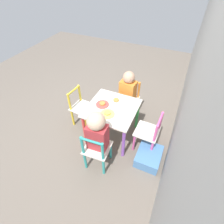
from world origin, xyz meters
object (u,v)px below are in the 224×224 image
Objects in this scene: plate_front at (102,104)px; chair_yellow at (81,108)px; chair_orange at (128,99)px; plate_right at (108,114)px; chair_pink at (149,133)px; child_left at (127,92)px; storage_bin at (149,156)px; child_right at (98,134)px; chair_teal at (97,150)px; plate_left at (116,101)px; kids_table at (112,112)px.

chair_yellow is at bearing -97.05° from plate_front.
chair_orange is 0.63m from plate_right.
child_left reaches higher than chair_pink.
storage_bin is (0.17, 0.07, -0.19)m from chair_pink.
child_left is at bearing -94.70° from child_right.
chair_teal is at bearing -84.94° from child_left.
child_right is 0.68m from storage_bin.
child_right is (0.45, 0.49, 0.20)m from chair_yellow.
chair_pink is 3.48× the size of plate_left.
child_left reaches higher than kids_table.
plate_left and plate_right have the same top height.
chair_pink is 0.53m from plate_left.
plate_right is at bearing -88.87° from chair_orange.
chair_yellow is at bearing -91.64° from chair_pink.
child_right is at bearing 20.22° from plate_front.
chair_orange and chair_yellow have the same top height.
child_left reaches higher than chair_teal.
plate_right is 0.17m from plate_front.
chair_pink is 0.74× the size of child_left.
child_left reaches higher than plate_right.
plate_front is (0.12, -0.12, 0.00)m from plate_left.
child_right is at bearing -46.43° from chair_pink.
chair_orange reaches higher than kids_table.
plate_right is at bearing -75.29° from chair_pink.
chair_teal is at bearing -130.42° from chair_yellow.
chair_yellow is at bearing -95.22° from kids_table.
storage_bin is at bearing -154.82° from chair_teal.
plate_left is at bearing -92.35° from child_left.
chair_orange is 0.41m from plate_left.
chair_orange reaches higher than plate_left.
chair_yellow is 1.05m from storage_bin.
chair_yellow is at bearing -80.35° from plate_left.
chair_yellow and chair_pink have the same top height.
plate_front is (-0.02, -0.59, 0.22)m from chair_pink.
child_right is (0.39, -0.44, 0.20)m from chair_pink.
plate_left is (-0.14, -0.47, 0.22)m from chair_pink.
storage_bin is (-0.22, 0.51, -0.39)m from child_right.
child_right is at bearing -127.07° from chair_yellow.
chair_teal is (0.46, 0.03, -0.14)m from kids_table.
plate_left is 0.17m from plate_front.
chair_teal is 0.63m from plate_left.
chair_orange is 3.48× the size of plate_left.
chair_orange is at bearing -45.14° from chair_yellow.
child_left is 2.20× the size of storage_bin.
plate_front is 0.80m from storage_bin.
chair_teal is 0.61m from storage_bin.
child_left reaches higher than plate_front.
chair_teal reaches higher than storage_bin.
chair_yellow is 1.62× the size of storage_bin.
kids_table is 3.69× the size of plate_front.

